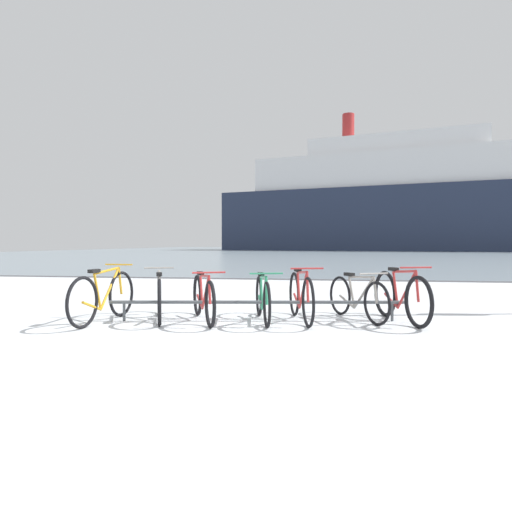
% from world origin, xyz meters
% --- Properties ---
extents(ground, '(80.00, 132.00, 0.08)m').
position_xyz_m(ground, '(0.00, 53.90, -0.04)').
color(ground, silver).
extents(bike_rack, '(4.36, 0.69, 0.31)m').
position_xyz_m(bike_rack, '(0.64, 2.48, 0.27)').
color(bike_rack, '#4C5156').
rests_on(bike_rack, ground).
extents(bicycle_0, '(0.46, 1.72, 0.83)m').
position_xyz_m(bicycle_0, '(-1.58, 2.07, 0.38)').
color(bicycle_0, black).
rests_on(bicycle_0, ground).
extents(bicycle_1, '(0.69, 1.56, 0.77)m').
position_xyz_m(bicycle_1, '(-0.85, 2.39, 0.35)').
color(bicycle_1, black).
rests_on(bicycle_1, ground).
extents(bicycle_2, '(0.80, 1.60, 0.76)m').
position_xyz_m(bicycle_2, '(-0.16, 2.35, 0.35)').
color(bicycle_2, black).
rests_on(bicycle_2, ground).
extents(bicycle_3, '(0.56, 1.60, 0.75)m').
position_xyz_m(bicycle_3, '(0.71, 2.46, 0.34)').
color(bicycle_3, black).
rests_on(bicycle_3, ground).
extents(bicycle_4, '(0.56, 1.65, 0.82)m').
position_xyz_m(bicycle_4, '(1.26, 2.56, 0.37)').
color(bicycle_4, black).
rests_on(bicycle_4, ground).
extents(bicycle_5, '(0.81, 1.45, 0.74)m').
position_xyz_m(bicycle_5, '(2.09, 2.81, 0.34)').
color(bicycle_5, black).
rests_on(bicycle_5, ground).
extents(bicycle_6, '(0.65, 1.65, 0.83)m').
position_xyz_m(bicycle_6, '(2.71, 2.72, 0.37)').
color(bicycle_6, black).
rests_on(bicycle_6, ground).
extents(ferry_ship, '(57.25, 23.42, 21.48)m').
position_xyz_m(ferry_ship, '(13.22, 65.68, 7.20)').
color(ferry_ship, '#232D47').
rests_on(ferry_ship, ground).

